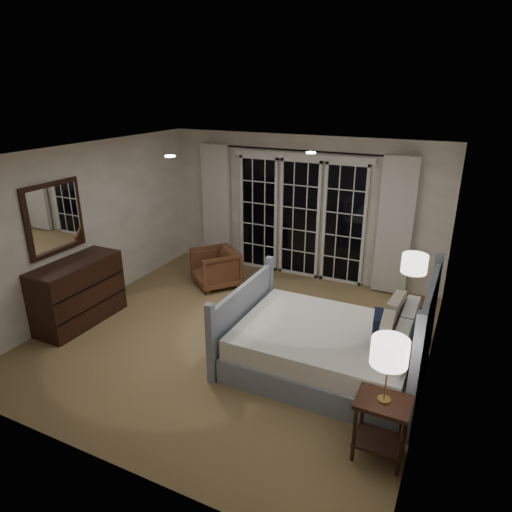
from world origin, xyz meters
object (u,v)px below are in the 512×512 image
at_px(bed, 329,347).
at_px(dresser, 78,292).
at_px(lamp_right, 414,264).
at_px(armchair, 216,268).
at_px(nightstand_right, 408,313).
at_px(lamp_left, 390,352).
at_px(nightstand_left, 381,420).

height_order(bed, dresser, bed).
relative_size(lamp_right, dresser, 0.48).
distance_m(lamp_right, dresser, 4.69).
relative_size(armchair, dresser, 0.54).
xyz_separation_m(nightstand_right, lamp_left, (0.11, -2.31, 0.75)).
distance_m(nightstand_left, armchair, 4.31).
relative_size(bed, nightstand_left, 3.57).
bearing_deg(bed, lamp_left, -53.45).
bearing_deg(lamp_left, dresser, 170.76).
distance_m(nightstand_right, lamp_right, 0.72).
bearing_deg(nightstand_right, nightstand_left, -87.39).
bearing_deg(dresser, armchair, 60.27).
xyz_separation_m(nightstand_left, lamp_left, (0.00, -0.00, 0.72)).
bearing_deg(lamp_left, nightstand_left, 90.00).
distance_m(nightstand_left, lamp_left, 0.72).
bearing_deg(bed, armchair, 147.90).
bearing_deg(nightstand_left, lamp_right, 92.61).
relative_size(nightstand_left, dresser, 0.48).
bearing_deg(lamp_right, armchair, 173.06).
relative_size(lamp_right, armchair, 0.89).
bearing_deg(lamp_right, bed, -121.60).
xyz_separation_m(nightstand_left, lamp_right, (-0.11, 2.31, 0.69)).
distance_m(bed, nightstand_left, 1.40).
relative_size(nightstand_right, lamp_right, 0.93).
relative_size(bed, lamp_left, 3.60).
bearing_deg(armchair, nightstand_left, -0.27).
distance_m(nightstand_left, lamp_right, 2.41).
xyz_separation_m(lamp_left, armchair, (-3.35, 2.70, -0.81)).
xyz_separation_m(bed, dresser, (-3.64, -0.40, 0.14)).
relative_size(bed, armchair, 3.14).
xyz_separation_m(lamp_left, dresser, (-4.48, 0.73, -0.66)).
bearing_deg(lamp_left, lamp_right, 92.61).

